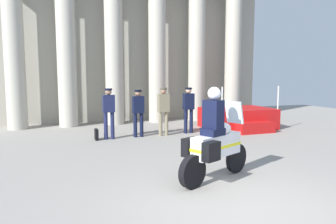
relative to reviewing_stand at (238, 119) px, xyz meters
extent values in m
plane|color=gray|center=(-4.18, -6.79, -0.39)|extent=(28.00, 28.00, 0.00)
cube|color=#A49F91|center=(-3.46, 3.78, 3.44)|extent=(13.10, 0.30, 7.66)
cylinder|color=#B2AD9E|center=(-8.28, 2.80, 2.97)|extent=(0.76, 0.76, 6.70)
cylinder|color=#B2AD9E|center=(-6.35, 2.80, 2.97)|extent=(0.76, 0.76, 6.70)
cylinder|color=#B2AD9E|center=(-4.43, 2.80, 2.97)|extent=(0.76, 0.76, 6.70)
cylinder|color=#B2AD9E|center=(-2.50, 2.80, 2.97)|extent=(0.76, 0.76, 6.70)
cylinder|color=#B2AD9E|center=(-0.57, 2.80, 2.97)|extent=(0.76, 0.76, 6.70)
cylinder|color=#B2AD9E|center=(1.35, 2.80, 2.97)|extent=(0.76, 0.76, 6.70)
cube|color=#B71414|center=(0.00, 0.08, 0.01)|extent=(2.60, 1.98, 0.80)
cube|color=#B71414|center=(0.00, -1.16, -0.19)|extent=(1.43, 0.50, 0.40)
cylinder|color=silver|center=(-1.22, -0.83, 0.86)|extent=(0.05, 0.05, 0.90)
cylinder|color=silver|center=(1.22, -0.83, 0.86)|extent=(0.05, 0.05, 0.90)
cylinder|color=#191E42|center=(-5.35, -0.49, 0.07)|extent=(0.13, 0.13, 0.90)
cylinder|color=#191E42|center=(-5.13, -0.49, 0.07)|extent=(0.13, 0.13, 0.90)
cube|color=#191E42|center=(-5.24, -0.49, 0.80)|extent=(0.38, 0.23, 0.57)
sphere|color=#997056|center=(-5.24, -0.49, 1.19)|extent=(0.21, 0.21, 0.21)
cylinder|color=black|center=(-5.24, -0.49, 1.27)|extent=(0.24, 0.24, 0.06)
cylinder|color=black|center=(-4.34, -0.44, 0.03)|extent=(0.13, 0.13, 0.83)
cylinder|color=black|center=(-4.12, -0.44, 0.03)|extent=(0.13, 0.13, 0.83)
cube|color=black|center=(-4.23, -0.44, 0.73)|extent=(0.38, 0.23, 0.57)
sphere|color=#997056|center=(-4.23, -0.44, 1.12)|extent=(0.21, 0.21, 0.21)
cylinder|color=black|center=(-4.23, -0.44, 1.20)|extent=(0.24, 0.24, 0.06)
cylinder|color=#7A7056|center=(-3.45, -0.49, 0.03)|extent=(0.13, 0.13, 0.84)
cylinder|color=#7A7056|center=(-3.23, -0.49, 0.03)|extent=(0.13, 0.13, 0.84)
cube|color=#7A7056|center=(-3.34, -0.49, 0.77)|extent=(0.38, 0.23, 0.62)
sphere|color=#997056|center=(-3.34, -0.49, 1.18)|extent=(0.21, 0.21, 0.21)
cylinder|color=#494334|center=(-3.34, -0.49, 1.26)|extent=(0.24, 0.24, 0.06)
cylinder|color=black|center=(-2.43, -0.34, 0.05)|extent=(0.13, 0.13, 0.88)
cylinder|color=black|center=(-2.21, -0.34, 0.05)|extent=(0.13, 0.13, 0.88)
cube|color=black|center=(-2.32, -0.34, 0.78)|extent=(0.38, 0.23, 0.58)
sphere|color=tan|center=(-2.32, -0.34, 1.17)|extent=(0.21, 0.21, 0.21)
cylinder|color=black|center=(-2.32, -0.34, 1.25)|extent=(0.24, 0.24, 0.06)
cylinder|color=black|center=(-3.26, -5.14, -0.07)|extent=(0.62, 0.36, 0.64)
cylinder|color=black|center=(-4.58, -5.74, -0.07)|extent=(0.64, 0.39, 0.64)
cube|color=silver|center=(-3.92, -5.44, 0.33)|extent=(1.26, 0.81, 0.44)
ellipsoid|color=silver|center=(-3.78, -5.37, 0.65)|extent=(0.61, 0.51, 0.26)
cube|color=yellow|center=(-3.92, -5.44, 0.31)|extent=(1.28, 0.82, 0.06)
cube|color=silver|center=(-3.37, -5.19, 0.95)|extent=(0.31, 0.43, 0.47)
cube|color=black|center=(-4.48, -5.41, 0.33)|extent=(0.40, 0.31, 0.36)
cube|color=black|center=(-4.26, -5.88, 0.33)|extent=(0.40, 0.31, 0.36)
cube|color=black|center=(-4.03, -5.49, 0.62)|extent=(0.51, 0.48, 0.14)
cube|color=black|center=(-4.03, -5.49, 0.97)|extent=(0.39, 0.44, 0.56)
sphere|color=silver|center=(-4.01, -5.48, 1.38)|extent=(0.26, 0.26, 0.26)
cube|color=black|center=(-5.66, -0.47, -0.21)|extent=(0.10, 0.32, 0.36)
camera|label=1|loc=(-7.04, -11.19, 1.76)|focal=34.95mm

